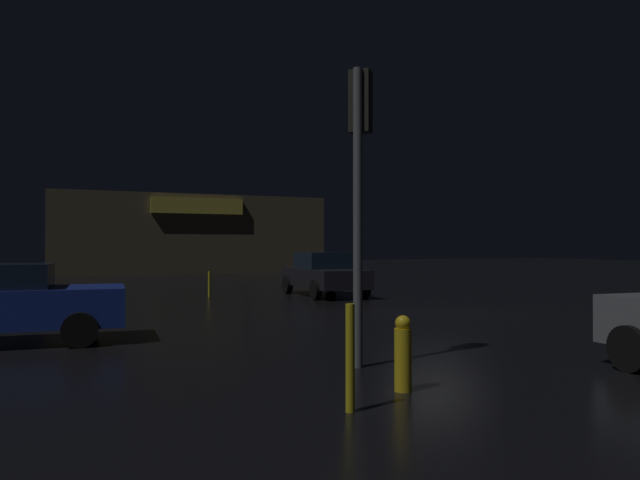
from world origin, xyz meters
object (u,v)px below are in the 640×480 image
at_px(store_building, 187,235).
at_px(traffic_signal_opposite, 360,155).
at_px(fire_hydrant, 403,354).
at_px(car_near, 324,274).

height_order(store_building, traffic_signal_opposite, store_building).
xyz_separation_m(store_building, fire_hydrant, (-4.30, -36.50, -2.19)).
height_order(traffic_signal_opposite, car_near, traffic_signal_opposite).
bearing_deg(store_building, fire_hydrant, -96.72).
height_order(store_building, fire_hydrant, store_building).
height_order(traffic_signal_opposite, fire_hydrant, traffic_signal_opposite).
distance_m(traffic_signal_opposite, fire_hydrant, 3.20).
distance_m(store_building, fire_hydrant, 36.81).
xyz_separation_m(traffic_signal_opposite, fire_hydrant, (-0.23, -1.64, -2.75)).
relative_size(store_building, fire_hydrant, 19.17).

